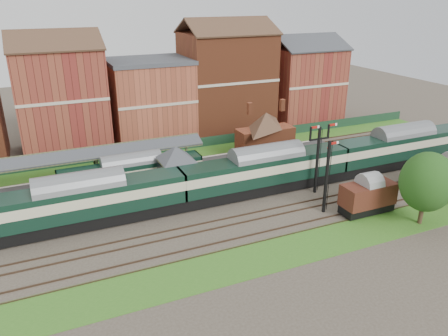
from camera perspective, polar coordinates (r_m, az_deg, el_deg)
name	(u,v)px	position (r m, az deg, el deg)	size (l,w,h in m)	color
ground	(212,202)	(49.16, -1.54, -4.45)	(160.00, 160.00, 0.00)	#473D33
grass_back	(170,156)	(63.06, -7.09, 1.52)	(90.00, 4.50, 0.06)	#2D6619
grass_front	(264,257)	(39.75, 5.21, -11.44)	(90.00, 5.00, 0.06)	#2D6619
fence	(166,147)	(64.63, -7.64, 2.68)	(90.00, 0.12, 1.50)	#193823
platform	(146,174)	(56.08, -10.09, -0.79)	(55.00, 3.40, 1.00)	#2D2D2D
signal_box	(177,170)	(49.73, -6.20, -0.23)	(5.40, 5.40, 6.00)	#697855
brick_hut	(240,175)	(53.22, 2.10, -0.91)	(3.20, 2.64, 2.94)	maroon
station_building	(265,132)	(60.76, 5.42, 4.71)	(8.10, 8.10, 5.90)	brown
canopy	(94,150)	(53.71, -16.58, 2.25)	(26.00, 3.89, 4.08)	#495233
semaphore_bracket	(318,155)	(50.82, 12.17, 1.63)	(3.60, 0.25, 8.18)	black
semaphore_siding	(327,176)	(46.51, 13.28, -1.03)	(1.23, 0.25, 8.00)	black
town_backdrop	(149,96)	(69.42, -9.73, 9.28)	(69.00, 10.00, 16.00)	brown
dmu_train	(266,170)	(50.74, 5.52, -0.27)	(61.92, 3.25, 4.76)	black
platform_railcar	(132,173)	(52.01, -11.88, -0.69)	(16.61, 2.62, 3.82)	black
goods_van_a	(368,196)	(48.38, 18.27, -3.45)	(5.80, 2.51, 3.52)	black
tree_far	(427,182)	(47.13, 24.99, -1.66)	(5.24, 5.24, 7.65)	#382619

